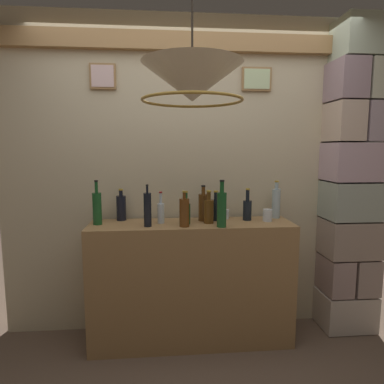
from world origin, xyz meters
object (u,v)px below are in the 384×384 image
Objects in this scene: liquor_bottle_rye at (148,209)px; liquor_bottle_vodka at (161,212)px; liquor_bottle_mezcal at (186,212)px; pendant_lamp at (192,84)px; liquor_bottle_vermouth at (209,210)px; liquor_bottle_gin at (97,208)px; liquor_bottle_brandy at (222,208)px; glass_tumbler_rocks at (225,214)px; liquor_bottle_amaro at (121,207)px; liquor_bottle_port at (247,209)px; liquor_bottle_sherry at (276,202)px; glass_tumbler_highball at (267,215)px; liquor_bottle_tequila at (203,207)px; liquor_bottle_rum at (184,212)px; liquor_bottle_scotch at (216,209)px.

liquor_bottle_vodka is (0.10, 0.10, -0.04)m from liquor_bottle_rye.
liquor_bottle_vodka is at bearing 168.77° from liquor_bottle_mezcal.
liquor_bottle_vermouth is at bearing 74.59° from pendant_lamp.
liquor_bottle_gin is 0.94m from liquor_bottle_brandy.
liquor_bottle_vermouth is 3.50× the size of glass_tumbler_rocks.
liquor_bottle_rye is 0.67m from glass_tumbler_rocks.
liquor_bottle_amaro is (-0.22, 0.24, -0.02)m from liquor_bottle_rye.
liquor_bottle_brandy is at bearing -6.76° from liquor_bottle_rye.
liquor_bottle_gin is 1.31× the size of liquor_bottle_port.
liquor_bottle_sherry is 0.18m from glass_tumbler_highball.
liquor_bottle_gin reaches higher than glass_tumbler_rocks.
liquor_bottle_gin is at bearing -177.63° from liquor_bottle_port.
liquor_bottle_brandy is at bearing -64.31° from liquor_bottle_tequila.
liquor_bottle_rum is 0.55m from liquor_bottle_port.
liquor_bottle_rum is at bearing -153.15° from liquor_bottle_vermouth.
pendant_lamp reaches higher than liquor_bottle_amaro.
liquor_bottle_vodka is at bearing 46.28° from liquor_bottle_rye.
liquor_bottle_brandy reaches higher than liquor_bottle_vermouth.
liquor_bottle_vodka is 0.96m from liquor_bottle_sherry.
pendant_lamp is at bearing -47.35° from liquor_bottle_gin.
liquor_bottle_vermouth is (0.20, 0.10, -0.01)m from liquor_bottle_rum.
glass_tumbler_highball is (0.48, 0.02, -0.05)m from liquor_bottle_vermouth.
liquor_bottle_mezcal is 0.18m from liquor_bottle_vermouth.
pendant_lamp is at bearing -115.77° from liquor_bottle_brandy.
liquor_bottle_mezcal is 0.54m from liquor_bottle_amaro.
liquor_bottle_rye reaches higher than liquor_bottle_vermouth.
liquor_bottle_tequila is 0.52m from glass_tumbler_highball.
glass_tumbler_highball is (0.66, 0.03, -0.04)m from liquor_bottle_mezcal.
liquor_bottle_rye is (-0.47, -0.07, 0.03)m from liquor_bottle_vermouth.
liquor_bottle_tequila is at bearing -175.15° from liquor_bottle_sherry.
liquor_bottle_rum is at bearing -5.83° from liquor_bottle_rye.
liquor_bottle_vermouth is 0.45× the size of pendant_lamp.
liquor_bottle_vermouth is 0.23m from glass_tumbler_rocks.
liquor_bottle_rum is at bearing -100.51° from liquor_bottle_mezcal.
liquor_bottle_amaro is 1.03× the size of liquor_bottle_vodka.
glass_tumbler_highball is (0.15, -0.05, -0.04)m from liquor_bottle_port.
liquor_bottle_gin reaches higher than liquor_bottle_rye.
liquor_bottle_amaro is at bearing 175.08° from liquor_bottle_port.
glass_tumbler_highball is at bearing 21.83° from liquor_bottle_brandy.
liquor_bottle_brandy reaches higher than liquor_bottle_scotch.
liquor_bottle_vodka is (-0.37, 0.03, -0.01)m from liquor_bottle_vermouth.
liquor_bottle_sherry is at bearing -0.94° from liquor_bottle_amaro.
liquor_bottle_rum is 3.67× the size of glass_tumbler_rocks.
liquor_bottle_scotch is 1.17m from pendant_lamp.
liquor_bottle_vodka is (0.48, 0.00, -0.04)m from liquor_bottle_gin.
pendant_lamp reaches higher than liquor_bottle_vodka.
liquor_bottle_brandy is at bearing -60.42° from liquor_bottle_vermouth.
liquor_bottle_rum is 1.00m from pendant_lamp.
liquor_bottle_sherry reaches higher than glass_tumbler_rocks.
liquor_bottle_tequila is at bearing 115.69° from liquor_bottle_brandy.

